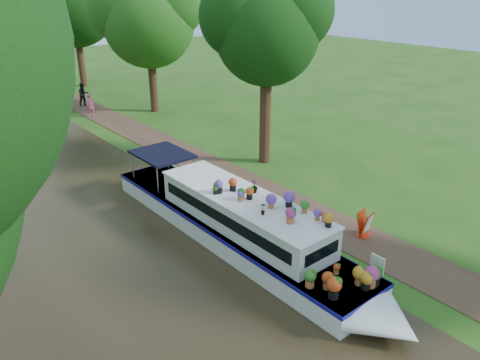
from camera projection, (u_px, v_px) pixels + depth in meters
name	position (u px, v px, depth m)	size (l,w,h in m)	color
ground	(246.00, 203.00, 19.32)	(100.00, 100.00, 0.00)	#214912
canal_water	(111.00, 253.00, 15.80)	(10.00, 100.00, 0.02)	black
towpath	(267.00, 194.00, 20.02)	(2.20, 100.00, 0.03)	#432D1F
plant_boat	(243.00, 224.00, 15.89)	(2.29, 13.52, 2.31)	white
tree_near_overhang	(266.00, 24.00, 21.07)	(5.52, 5.28, 8.99)	#321C10
tree_near_mid	(147.00, 13.00, 30.01)	(6.90, 6.60, 9.40)	#321C10
second_boat	(31.00, 100.00, 33.31)	(3.52, 6.65, 1.21)	black
sandwich_board	(365.00, 225.00, 16.63)	(0.62, 0.56, 0.94)	#B72B0D
pedestrian_pink	(90.00, 105.00, 30.86)	(0.56, 0.37, 1.54)	#D25691
pedestrian_dark	(83.00, 95.00, 33.45)	(0.79, 0.61, 1.62)	black
verge_plant	(209.00, 180.00, 20.95)	(0.35, 0.30, 0.38)	#1C5E1E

